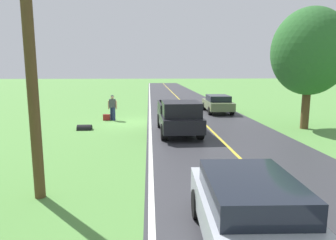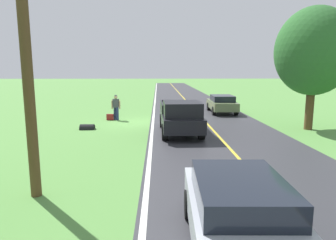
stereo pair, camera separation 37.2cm
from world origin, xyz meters
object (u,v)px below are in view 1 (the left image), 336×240
(suitcase_carried, at_px, (107,117))
(tree_far_side_near, at_px, (310,52))
(pickup_truck_passing, at_px, (179,116))
(hitchhiker_walking, at_px, (113,106))
(sedan_near_oncoming, at_px, (218,103))
(sedan_ahead_same_lane, at_px, (252,214))
(utility_pole_roadside, at_px, (30,55))

(suitcase_carried, height_order, tree_far_side_near, tree_far_side_near)
(pickup_truck_passing, bearing_deg, hitchhiker_walking, -48.84)
(pickup_truck_passing, height_order, sedan_near_oncoming, pickup_truck_passing)
(suitcase_carried, distance_m, sedan_ahead_same_lane, 16.09)
(suitcase_carried, distance_m, pickup_truck_passing, 6.49)
(hitchhiker_walking, bearing_deg, sedan_near_oncoming, -157.61)
(pickup_truck_passing, distance_m, tree_far_side_near, 8.30)
(hitchhiker_walking, relative_size, sedan_ahead_same_lane, 0.39)
(hitchhiker_walking, bearing_deg, sedan_ahead_same_lane, 105.94)
(hitchhiker_walking, xyz_separation_m, utility_pole_roadside, (0.47, 12.62, 2.79))
(pickup_truck_passing, distance_m, sedan_near_oncoming, 8.86)
(pickup_truck_passing, bearing_deg, suitcase_carried, -45.74)
(pickup_truck_passing, relative_size, tree_far_side_near, 0.79)
(utility_pole_roadside, bearing_deg, pickup_truck_passing, -119.70)
(tree_far_side_near, bearing_deg, sedan_near_oncoming, -62.87)
(hitchhiker_walking, relative_size, tree_far_side_near, 0.25)
(hitchhiker_walking, relative_size, suitcase_carried, 3.80)
(hitchhiker_walking, height_order, pickup_truck_passing, pickup_truck_passing)
(suitcase_carried, xyz_separation_m, tree_far_side_near, (-11.99, 3.65, 4.20))
(pickup_truck_passing, bearing_deg, sedan_near_oncoming, -116.23)
(utility_pole_roadside, bearing_deg, suitcase_carried, -90.22)
(tree_far_side_near, xyz_separation_m, sedan_near_oncoming, (3.58, -6.98, -3.65))
(sedan_ahead_same_lane, relative_size, utility_pole_roadside, 0.59)
(pickup_truck_passing, relative_size, utility_pole_roadside, 0.72)
(suitcase_carried, bearing_deg, sedan_near_oncoming, 116.66)
(suitcase_carried, distance_m, tree_far_side_near, 13.22)
(sedan_ahead_same_lane, distance_m, sedan_near_oncoming, 19.02)
(hitchhiker_walking, distance_m, utility_pole_roadside, 12.94)
(suitcase_carried, xyz_separation_m, sedan_near_oncoming, (-8.41, -3.33, 0.55))
(sedan_near_oncoming, relative_size, utility_pole_roadside, 0.59)
(tree_far_side_near, relative_size, utility_pole_roadside, 0.91)
(hitchhiker_walking, height_order, utility_pole_roadside, utility_pole_roadside)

